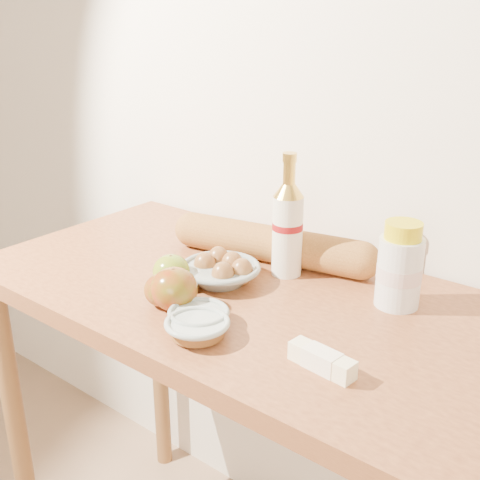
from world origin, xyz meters
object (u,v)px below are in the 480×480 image
(cream_bottle, at_px, (400,268))
(egg_bowl, at_px, (221,271))
(baguette, at_px, (271,244))
(table, at_px, (249,343))
(bourbon_bottle, at_px, (288,227))

(cream_bottle, height_order, egg_bowl, cream_bottle)
(cream_bottle, height_order, baguette, cream_bottle)
(table, relative_size, bourbon_bottle, 4.52)
(table, relative_size, baguette, 2.38)
(table, relative_size, egg_bowl, 5.84)
(egg_bowl, distance_m, baguette, 0.16)
(bourbon_bottle, relative_size, cream_bottle, 1.57)
(cream_bottle, bearing_deg, egg_bowl, 178.07)
(bourbon_bottle, bearing_deg, egg_bowl, -125.33)
(egg_bowl, relative_size, baguette, 0.41)
(bourbon_bottle, xyz_separation_m, egg_bowl, (-0.08, -0.12, -0.08))
(table, xyz_separation_m, cream_bottle, (0.26, 0.13, 0.20))
(egg_bowl, bearing_deg, cream_bottle, 21.14)
(baguette, bearing_deg, cream_bottle, -15.85)
(cream_bottle, relative_size, egg_bowl, 0.82)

